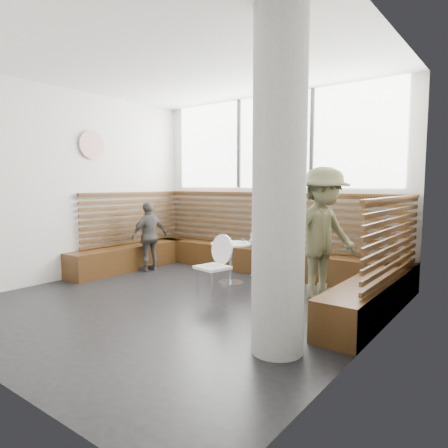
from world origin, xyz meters
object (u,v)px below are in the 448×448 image
Objects in this scene: cafe_table at (231,254)px; child_back at (266,239)px; adult_man at (323,235)px; cafe_chair at (216,261)px; child_left at (149,236)px; concrete_column at (279,185)px.

child_back is (0.37, 0.49, 0.23)m from cafe_table.
cafe_table is 1.63m from adult_man.
child_back reaches higher than cafe_chair.
adult_man reaches higher than child_back.
cafe_chair is 2.19m from child_left.
concrete_column is 2.26m from cafe_chair.
child_back is 1.10× the size of child_left.
cafe_chair is 0.63× the size of child_back.
cafe_chair is at bearing 145.65° from concrete_column.
child_left is (-3.37, -0.10, -0.28)m from adult_man.
child_left is at bearing 154.56° from concrete_column.
cafe_chair is (0.29, -0.77, 0.05)m from cafe_table.
child_left reaches higher than cafe_table.
child_left is (-2.08, 0.65, 0.12)m from cafe_chair.
child_left is at bearing 113.19° from adult_man.
cafe_chair is 1.27m from child_back.
concrete_column is 2.92m from cafe_table.
concrete_column is 4.82× the size of cafe_table.
child_back is at bearing 98.22° from cafe_chair.
cafe_table is at bearing 122.42° from cafe_chair.
adult_man reaches higher than cafe_chair.
concrete_column reaches higher than cafe_chair.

